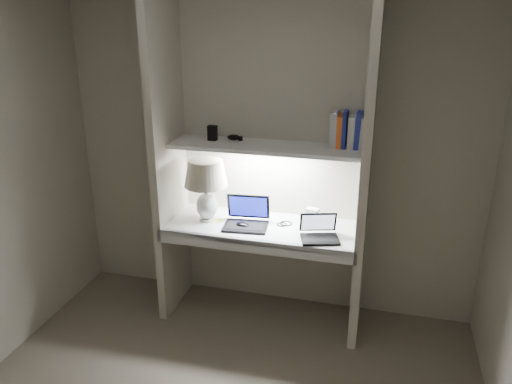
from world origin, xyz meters
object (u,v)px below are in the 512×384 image
(speaker, at_px, (312,217))
(table_lamp, at_px, (206,180))
(laptop_main, at_px, (247,219))
(laptop_netbook, at_px, (319,233))
(book_row, at_px, (347,130))

(speaker, bearing_deg, table_lamp, -155.97)
(laptop_main, height_order, laptop_netbook, laptop_main)
(table_lamp, height_order, book_row, book_row)
(book_row, bearing_deg, speaker, -157.87)
(table_lamp, xyz_separation_m, speaker, (0.79, 0.12, -0.26))
(laptop_main, bearing_deg, laptop_netbook, -15.08)
(table_lamp, distance_m, laptop_main, 0.42)
(laptop_main, bearing_deg, table_lamp, 172.04)
(laptop_netbook, relative_size, book_row, 1.24)
(speaker, bearing_deg, laptop_main, -149.07)
(table_lamp, xyz_separation_m, laptop_main, (0.32, -0.01, -0.27))
(table_lamp, bearing_deg, laptop_main, -1.94)
(laptop_main, relative_size, laptop_netbook, 1.11)
(laptop_netbook, distance_m, book_row, 0.75)
(laptop_netbook, bearing_deg, book_row, 50.93)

